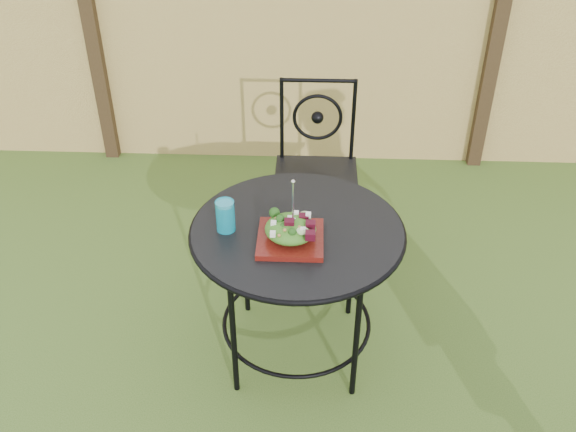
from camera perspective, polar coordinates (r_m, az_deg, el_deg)
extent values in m
plane|color=#2C4616|center=(3.00, -1.37, -15.80)|extent=(60.00, 60.00, 0.00)
cube|color=#DDC16D|center=(4.33, 0.38, 15.86)|extent=(8.00, 0.05, 1.80)
cube|color=black|center=(4.50, -17.09, 15.83)|extent=(0.09, 0.09, 1.90)
cube|color=black|center=(4.42, 18.11, 15.27)|extent=(0.09, 0.09, 1.90)
cylinder|color=black|center=(2.72, 0.84, -1.23)|extent=(0.90, 0.90, 0.02)
torus|color=black|center=(2.72, 0.84, -1.33)|extent=(0.92, 0.92, 0.02)
torus|color=black|center=(3.07, 0.75, -9.31)|extent=(0.70, 0.70, 0.02)
cylinder|color=black|center=(3.15, 5.70, -3.84)|extent=(0.03, 0.03, 0.71)
cylinder|color=black|center=(3.16, -3.82, -3.59)|extent=(0.03, 0.03, 0.71)
cylinder|color=black|center=(2.78, -4.89, -10.34)|extent=(0.03, 0.03, 0.71)
cylinder|color=black|center=(2.77, 6.12, -10.65)|extent=(0.03, 0.03, 0.71)
cube|color=black|center=(3.57, 2.50, 3.35)|extent=(0.46, 0.46, 0.03)
cylinder|color=black|center=(3.53, 2.73, 11.94)|extent=(0.42, 0.02, 0.02)
torus|color=black|center=(3.62, 2.64, 8.74)|extent=(0.28, 0.02, 0.28)
cylinder|color=black|center=(3.54, -0.86, -1.46)|extent=(0.02, 0.02, 0.44)
cylinder|color=black|center=(3.54, 5.62, -1.62)|extent=(0.02, 0.02, 0.44)
cylinder|color=black|center=(3.87, -0.53, 2.07)|extent=(0.02, 0.02, 0.44)
cylinder|color=black|center=(3.87, 5.40, 1.92)|extent=(0.02, 0.02, 0.44)
cylinder|color=black|center=(3.64, -0.56, 8.53)|extent=(0.02, 0.02, 0.50)
cylinder|color=black|center=(3.64, 5.81, 8.36)|extent=(0.02, 0.02, 0.50)
cube|color=#470B0A|center=(2.63, 0.22, -2.05)|extent=(0.27, 0.27, 0.02)
ellipsoid|color=#235614|center=(2.60, 0.22, -1.14)|extent=(0.21, 0.21, 0.08)
cylinder|color=silver|center=(2.53, 0.45, 1.24)|extent=(0.01, 0.01, 0.18)
cylinder|color=#0E8DA8|center=(2.68, -5.59, 0.02)|extent=(0.08, 0.08, 0.14)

